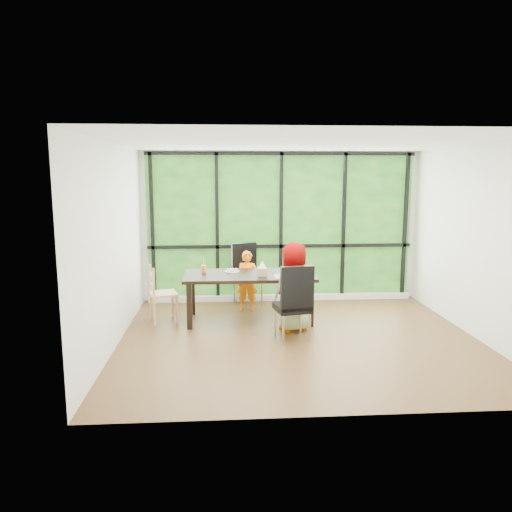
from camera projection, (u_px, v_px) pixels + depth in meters
name	position (u px, v px, depth m)	size (l,w,h in m)	color
ground	(299.00, 338.00, 6.87)	(5.00, 5.00, 0.00)	black
back_wall	(281.00, 227.00, 8.87)	(5.00, 5.00, 0.00)	silver
foliage_backdrop	(281.00, 227.00, 8.85)	(4.80, 0.02, 2.65)	#194A14
window_mullions	(281.00, 227.00, 8.81)	(4.80, 0.06, 2.65)	black
window_sill	(281.00, 297.00, 8.98)	(4.80, 0.12, 0.10)	silver
dining_table	(249.00, 297.00, 7.68)	(2.03, 0.97, 0.75)	black
chair_window_leather	(248.00, 275.00, 8.60)	(0.46, 0.46, 1.08)	black
chair_interior_leather	(292.00, 302.00, 6.76)	(0.46, 0.46, 1.08)	black
chair_end_beech	(163.00, 294.00, 7.59)	(0.42, 0.40, 0.90)	tan
child_toddler	(247.00, 281.00, 8.23)	(0.37, 0.24, 1.02)	orange
child_older	(292.00, 287.00, 7.14)	(0.64, 0.42, 1.32)	slate
placemat	(289.00, 276.00, 7.42)	(0.43, 0.31, 0.01)	tan
plate_far	(232.00, 271.00, 7.78)	(0.23, 0.23, 0.01)	white
plate_near	(287.00, 276.00, 7.44)	(0.27, 0.27, 0.02)	white
orange_cup	(204.00, 269.00, 7.71)	(0.07, 0.07, 0.12)	#FF5C1C
green_cup	(303.00, 273.00, 7.39)	(0.07, 0.07, 0.11)	#55BF32
white_mug	(309.00, 270.00, 7.74)	(0.08, 0.08, 0.09)	white
tissue_box	(262.00, 272.00, 7.47)	(0.14, 0.14, 0.12)	tan
crepe_rolls_far	(232.00, 270.00, 7.78)	(0.20, 0.12, 0.04)	tan
crepe_rolls_near	(287.00, 274.00, 7.43)	(0.05, 0.12, 0.04)	tan
straw_white	(204.00, 263.00, 7.69)	(0.01, 0.01, 0.20)	white
straw_pink	(303.00, 267.00, 7.38)	(0.01, 0.01, 0.20)	pink
tissue	(262.00, 264.00, 7.45)	(0.12, 0.12, 0.11)	white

